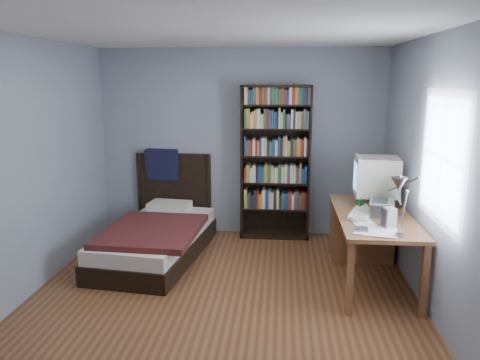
{
  "coord_description": "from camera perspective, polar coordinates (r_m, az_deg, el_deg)",
  "views": [
    {
      "loc": [
        0.55,
        -4.14,
        2.1
      ],
      "look_at": [
        0.1,
        0.87,
        1.01
      ],
      "focal_mm": 35.0,
      "sensor_mm": 36.0,
      "label": 1
    }
  ],
  "objects": [
    {
      "name": "room",
      "position": [
        4.25,
        -1.98,
        0.77
      ],
      "size": [
        4.2,
        4.24,
        2.5
      ],
      "color": "brown",
      "rests_on": "ground"
    },
    {
      "name": "external_drive",
      "position": [
        4.46,
        14.57,
        -5.88
      ],
      "size": [
        0.13,
        0.13,
        0.02
      ],
      "primitive_type": "cube",
      "rotation": [
        0.0,
        0.0,
        -0.1
      ],
      "color": "gray",
      "rests_on": "desk"
    },
    {
      "name": "keyboard",
      "position": [
        4.96,
        14.57,
        -3.97
      ],
      "size": [
        0.34,
        0.53,
        0.05
      ],
      "primitive_type": "cube",
      "rotation": [
        0.0,
        0.07,
        -0.32
      ],
      "color": "beige",
      "rests_on": "desk"
    },
    {
      "name": "laptop",
      "position": [
        4.97,
        17.12,
        -3.0
      ],
      "size": [
        0.37,
        0.36,
        0.38
      ],
      "color": "#2D2D30",
      "rests_on": "desk"
    },
    {
      "name": "bed",
      "position": [
        5.78,
        -9.99,
        -6.52
      ],
      "size": [
        1.2,
        2.1,
        1.16
      ],
      "color": "black",
      "rests_on": "floor"
    },
    {
      "name": "desk",
      "position": [
        5.55,
        14.89,
        -5.79
      ],
      "size": [
        0.75,
        1.64,
        0.73
      ],
      "color": "brown",
      "rests_on": "floor"
    },
    {
      "name": "mouse",
      "position": [
        5.25,
        15.07,
        -3.06
      ],
      "size": [
        0.07,
        0.12,
        0.04
      ],
      "primitive_type": "ellipsoid",
      "color": "silver",
      "rests_on": "desk"
    },
    {
      "name": "soda_can",
      "position": [
        5.18,
        14.31,
        -2.83
      ],
      "size": [
        0.06,
        0.06,
        0.11
      ],
      "primitive_type": "cylinder",
      "color": "#083C1B",
      "rests_on": "desk"
    },
    {
      "name": "crt_monitor",
      "position": [
        5.38,
        16.19,
        0.33
      ],
      "size": [
        0.49,
        0.45,
        0.54
      ],
      "color": "beige",
      "rests_on": "desk"
    },
    {
      "name": "desk_lamp",
      "position": [
        3.87,
        18.87,
        -1.15
      ],
      "size": [
        0.25,
        0.54,
        0.64
      ],
      "color": "#99999E",
      "rests_on": "desk"
    },
    {
      "name": "phone_silver",
      "position": [
        4.71,
        13.8,
        -4.89
      ],
      "size": [
        0.05,
        0.1,
        0.02
      ],
      "primitive_type": "cube",
      "rotation": [
        0.0,
        0.0,
        0.05
      ],
      "color": "silver",
      "rests_on": "desk"
    },
    {
      "name": "bookshelf",
      "position": [
        6.17,
        4.33,
        2.11
      ],
      "size": [
        0.91,
        0.3,
        2.02
      ],
      "color": "black",
      "rests_on": "floor"
    },
    {
      "name": "speaker",
      "position": [
        4.59,
        17.76,
        -4.43
      ],
      "size": [
        0.12,
        0.12,
        0.19
      ],
      "primitive_type": "cube",
      "rotation": [
        0.0,
        0.0,
        0.3
      ],
      "color": "gray",
      "rests_on": "desk"
    },
    {
      "name": "phone_grey",
      "position": [
        4.51,
        14.12,
        -5.68
      ],
      "size": [
        0.06,
        0.09,
        0.02
      ],
      "primitive_type": "cube",
      "rotation": [
        0.0,
        0.0,
        -0.2
      ],
      "color": "gray",
      "rests_on": "desk"
    }
  ]
}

